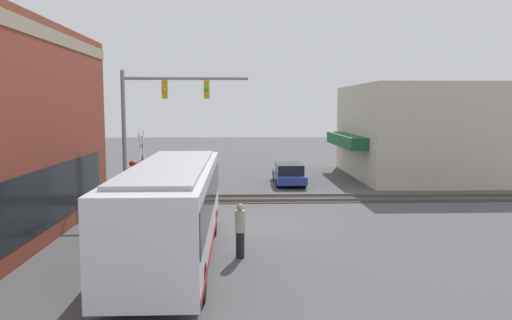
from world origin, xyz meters
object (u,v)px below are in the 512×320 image
object	(u,v)px
city_bus	(172,207)
parked_car_blue	(289,174)
pedestrian_near_bus	(240,230)
crossing_signal	(142,164)

from	to	relation	value
city_bus	parked_car_blue	world-z (taller)	city_bus
city_bus	pedestrian_near_bus	world-z (taller)	city_bus
city_bus	crossing_signal	xyz separation A→B (m)	(7.54, 2.37, 0.56)
parked_car_blue	pedestrian_near_bus	world-z (taller)	pedestrian_near_bus
parked_car_blue	pedestrian_near_bus	xyz separation A→B (m)	(-15.51, 3.21, 0.29)
city_bus	parked_car_blue	distance (m)	16.58
crossing_signal	pedestrian_near_bus	distance (m)	8.81
city_bus	pedestrian_near_bus	bearing A→B (deg)	-86.69
city_bus	parked_car_blue	xyz separation A→B (m)	(15.64, -5.40, -1.10)
pedestrian_near_bus	parked_car_blue	bearing A→B (deg)	-11.70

